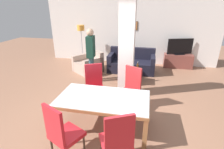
% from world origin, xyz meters
% --- Properties ---
extents(ground_plane, '(18.00, 18.00, 0.00)m').
position_xyz_m(ground_plane, '(0.00, 0.00, 0.00)').
color(ground_plane, '#8F624A').
extents(back_wall, '(7.20, 0.09, 2.70)m').
position_xyz_m(back_wall, '(0.00, 4.56, 1.35)').
color(back_wall, white).
rests_on(back_wall, ground_plane).
extents(divider_pillar, '(0.40, 0.36, 2.70)m').
position_xyz_m(divider_pillar, '(0.25, 1.56, 1.35)').
color(divider_pillar, white).
rests_on(divider_pillar, ground_plane).
extents(dining_table, '(1.82, 1.01, 0.72)m').
position_xyz_m(dining_table, '(0.00, 0.00, 0.59)').
color(dining_table, '#99663C').
rests_on(dining_table, ground_plane).
extents(dining_chair_near_left, '(0.62, 0.62, 1.07)m').
position_xyz_m(dining_chair_near_left, '(-0.45, -0.92, 0.56)').
color(dining_chair_near_left, red).
rests_on(dining_chair_near_left, ground_plane).
extents(dining_chair_far_left, '(0.62, 0.62, 1.07)m').
position_xyz_m(dining_chair_far_left, '(-0.45, 0.88, 0.56)').
color(dining_chair_far_left, red).
rests_on(dining_chair_far_left, ground_plane).
extents(dining_chair_near_right, '(0.62, 0.62, 1.07)m').
position_xyz_m(dining_chair_near_right, '(0.45, -0.91, 0.56)').
color(dining_chair_near_right, red).
rests_on(dining_chair_near_right, ground_plane).
extents(dining_chair_far_right, '(0.62, 0.62, 1.07)m').
position_xyz_m(dining_chair_far_right, '(0.45, 0.88, 0.56)').
color(dining_chair_far_right, red).
rests_on(dining_chair_far_right, ground_plane).
extents(sofa, '(1.74, 0.87, 0.87)m').
position_xyz_m(sofa, '(0.22, 3.48, 0.30)').
color(sofa, black).
rests_on(sofa, ground_plane).
extents(armchair, '(1.26, 1.24, 0.78)m').
position_xyz_m(armchair, '(-1.39, 3.10, 0.28)').
color(armchair, tan).
rests_on(armchair, ground_plane).
extents(coffee_table, '(0.57, 0.53, 0.46)m').
position_xyz_m(coffee_table, '(0.35, 2.39, 0.23)').
color(coffee_table, brown).
rests_on(coffee_table, ground_plane).
extents(bottle, '(0.07, 0.07, 0.26)m').
position_xyz_m(bottle, '(0.52, 2.45, 0.56)').
color(bottle, '#4C2D14').
rests_on(bottle, coffee_table).
extents(tv_stand, '(1.11, 0.40, 0.55)m').
position_xyz_m(tv_stand, '(2.04, 4.28, 0.27)').
color(tv_stand, brown).
rests_on(tv_stand, ground_plane).
extents(tv_screen, '(0.99, 0.36, 0.64)m').
position_xyz_m(tv_screen, '(2.04, 4.28, 0.86)').
color(tv_screen, black).
rests_on(tv_screen, tv_stand).
extents(floor_lamp, '(0.30, 0.30, 1.64)m').
position_xyz_m(floor_lamp, '(-1.97, 3.99, 1.37)').
color(floor_lamp, '#B7B7BC').
rests_on(floor_lamp, ground_plane).
extents(standing_person, '(0.25, 0.40, 1.74)m').
position_xyz_m(standing_person, '(-0.99, 2.27, 1.01)').
color(standing_person, '#2E4E58').
rests_on(standing_person, ground_plane).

